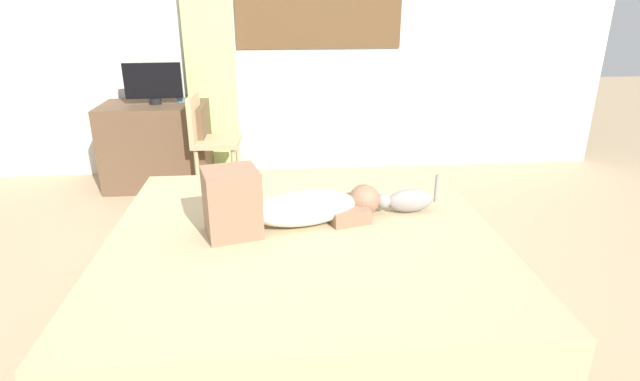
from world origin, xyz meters
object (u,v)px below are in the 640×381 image
object	(u,v)px
person_lying	(287,205)
tv_monitor	(153,83)
cup	(180,97)
chair_by_desk	(208,136)
cat	(407,201)
bed	(304,275)
desk	(158,145)

from	to	relation	value
person_lying	tv_monitor	world-z (taller)	tv_monitor
cup	chair_by_desk	world-z (taller)	chair_by_desk
person_lying	cat	distance (m)	0.68
cat	bed	bearing A→B (deg)	-159.43
cat	desk	xyz separation A→B (m)	(-1.77, 1.91, -0.19)
cat	cup	distance (m)	2.53
desk	tv_monitor	bearing A→B (deg)	0.00
cat	tv_monitor	distance (m)	2.61
person_lying	desk	xyz separation A→B (m)	(-1.11, 2.03, -0.24)
cat	tv_monitor	world-z (taller)	tv_monitor
bed	desk	bearing A→B (deg)	119.23
bed	person_lying	size ratio (longest dim) A/B	2.15
person_lying	desk	size ratio (longest dim) A/B	1.04
desk	chair_by_desk	size ratio (longest dim) A/B	1.05
cat	desk	world-z (taller)	desk
desk	chair_by_desk	xyz separation A→B (m)	(0.48, -0.25, 0.14)
desk	cup	size ratio (longest dim) A/B	9.54
person_lying	chair_by_desk	bearing A→B (deg)	109.44
bed	cup	size ratio (longest dim) A/B	21.31
cat	tv_monitor	size ratio (longest dim) A/B	0.74
desk	tv_monitor	xyz separation A→B (m)	(0.03, 0.00, 0.55)
person_lying	chair_by_desk	xyz separation A→B (m)	(-0.63, 1.78, -0.10)
desk	person_lying	bearing A→B (deg)	-61.33
cat	chair_by_desk	distance (m)	2.10
bed	cat	world-z (taller)	cat
desk	tv_monitor	world-z (taller)	tv_monitor
bed	cat	xyz separation A→B (m)	(0.58, 0.22, 0.32)
cat	cup	size ratio (longest dim) A/B	3.79
cat	chair_by_desk	bearing A→B (deg)	127.92
bed	desk	xyz separation A→B (m)	(-1.19, 2.13, 0.13)
tv_monitor	chair_by_desk	size ratio (longest dim) A/B	0.56
person_lying	chair_by_desk	distance (m)	1.89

